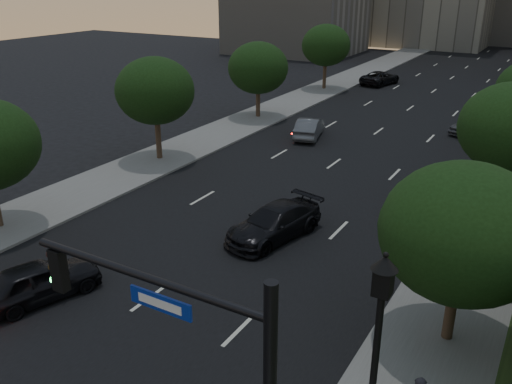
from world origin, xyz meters
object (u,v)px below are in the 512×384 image
Objects in this scene: sedan_far_right at (472,124)px; pedestrian_c at (449,256)px; sedan_far_left at (380,78)px; sedan_mid_left at (309,128)px; street_lamp at (375,359)px; sedan_near_right at (274,223)px; pedestrian_b at (511,276)px; sedan_near_left at (39,281)px.

sedan_far_right is 2.94× the size of pedestrian_c.
sedan_far_left is 19.94m from sedan_far_right.
street_lamp is at bearing 103.61° from sedan_mid_left.
pedestrian_c reaches higher than sedan_near_right.
street_lamp reaches higher than sedan_near_right.
sedan_far_right is 24.02m from pedestrian_b.
sedan_far_left is 41.36m from pedestrian_c.
sedan_near_right is 2.94× the size of pedestrian_b.
sedan_far_left is (-15.49, 48.04, -1.89)m from street_lamp.
street_lamp is at bearing -65.65° from sedan_far_right.
pedestrian_b is (17.78, -39.02, 0.30)m from sedan_far_left.
sedan_far_left is 3.51× the size of pedestrian_c.
street_lamp is 9.44m from pedestrian_b.
street_lamp is 1.25× the size of sedan_far_right.
street_lamp is at bearing 119.92° from sedan_far_left.
sedan_near_left reaches higher than sedan_far_right.
pedestrian_c is at bearing 13.74° from pedestrian_b.
sedan_mid_left is (-0.47, 24.89, -0.02)m from sedan_near_left.
sedan_near_left is at bearing 76.57° from sedan_mid_left.
sedan_far_right is at bearing 95.44° from street_lamp.
pedestrian_b reaches higher than pedestrian_c.
sedan_mid_left reaches higher than sedan_far_left.
pedestrian_b is (10.06, -0.14, 0.28)m from sedan_near_right.
sedan_near_right is at bearing -101.85° from sedan_near_left.
pedestrian_b is (5.38, -23.41, 0.28)m from sedan_far_right.
sedan_mid_left is at bearing -16.81° from pedestrian_b.
pedestrian_c is (-2.36, 0.64, -0.13)m from pedestrian_b.
street_lamp reaches higher than sedan_far_right.
pedestrian_c reaches higher than sedan_mid_left.
street_lamp is 1.05× the size of sedan_far_left.
sedan_near_left is 33.67m from sedan_far_right.
pedestrian_c is at bearing 16.72° from sedan_near_right.
pedestrian_b is at bearing 126.55° from sedan_far_left.
pedestrian_b is 2.44m from pedestrian_c.
sedan_far_left is 1.19× the size of sedan_far_right.
sedan_near_left is (-12.96, 0.24, -1.86)m from street_lamp.
pedestrian_c is at bearing 90.37° from street_lamp.
street_lamp is at bearing -36.65° from sedan_near_right.
sedan_far_right is at bearing -70.25° from pedestrian_c.
sedan_far_right is at bearing 140.52° from sedan_far_left.
sedan_near_right is (5.66, -15.96, 0.01)m from sedan_mid_left.
pedestrian_b is at bearing 119.80° from sedan_mid_left.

